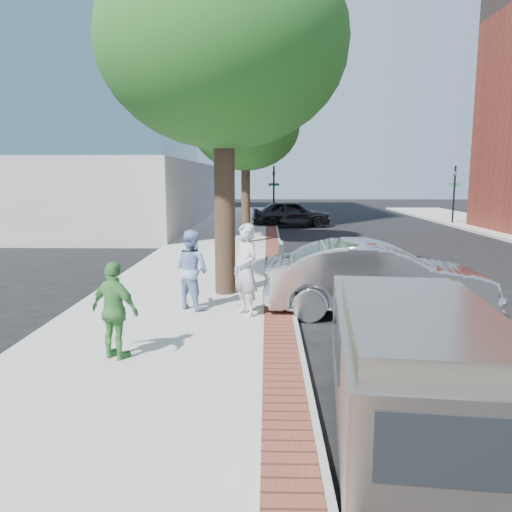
{
  "coord_description": "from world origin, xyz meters",
  "views": [
    {
      "loc": [
        0.45,
        -10.56,
        3.08
      ],
      "look_at": [
        0.2,
        1.28,
        1.2
      ],
      "focal_mm": 35.0,
      "sensor_mm": 36.0,
      "label": 1
    }
  ],
  "objects_px": {
    "parking_meter": "(281,259)",
    "sedan_silver": "(376,278)",
    "person_officer": "(191,269)",
    "person_green": "(115,311)",
    "bg_car": "(291,214)",
    "van": "(412,362)",
    "person_gray": "(246,270)"
  },
  "relations": [
    {
      "from": "parking_meter",
      "to": "person_green",
      "type": "bearing_deg",
      "value": -127.26
    },
    {
      "from": "van",
      "to": "parking_meter",
      "type": "bearing_deg",
      "value": 109.71
    },
    {
      "from": "van",
      "to": "person_officer",
      "type": "bearing_deg",
      "value": 129.07
    },
    {
      "from": "parking_meter",
      "to": "person_gray",
      "type": "xyz_separation_m",
      "value": [
        -0.78,
        -1.06,
        -0.07
      ]
    },
    {
      "from": "person_officer",
      "to": "bg_car",
      "type": "distance_m",
      "value": 20.49
    },
    {
      "from": "parking_meter",
      "to": "person_officer",
      "type": "relative_size",
      "value": 0.83
    },
    {
      "from": "sedan_silver",
      "to": "bg_car",
      "type": "distance_m",
      "value": 20.12
    },
    {
      "from": "person_gray",
      "to": "bg_car",
      "type": "xyz_separation_m",
      "value": [
        1.96,
        20.8,
        -0.31
      ]
    },
    {
      "from": "parking_meter",
      "to": "person_officer",
      "type": "bearing_deg",
      "value": -166.29
    },
    {
      "from": "parking_meter",
      "to": "sedan_silver",
      "type": "xyz_separation_m",
      "value": [
        2.13,
        -0.35,
        -0.38
      ]
    },
    {
      "from": "bg_car",
      "to": "person_green",
      "type": "bearing_deg",
      "value": 164.63
    },
    {
      "from": "sedan_silver",
      "to": "van",
      "type": "height_order",
      "value": "van"
    },
    {
      "from": "bg_car",
      "to": "van",
      "type": "relative_size",
      "value": 1.03
    },
    {
      "from": "person_officer",
      "to": "person_green",
      "type": "relative_size",
      "value": 1.11
    },
    {
      "from": "person_officer",
      "to": "person_green",
      "type": "bearing_deg",
      "value": 111.83
    },
    {
      "from": "parking_meter",
      "to": "person_green",
      "type": "distance_m",
      "value": 4.6
    },
    {
      "from": "person_green",
      "to": "sedan_silver",
      "type": "height_order",
      "value": "person_green"
    },
    {
      "from": "person_officer",
      "to": "bg_car",
      "type": "height_order",
      "value": "person_officer"
    },
    {
      "from": "sedan_silver",
      "to": "bg_car",
      "type": "bearing_deg",
      "value": 5.52
    },
    {
      "from": "person_officer",
      "to": "parking_meter",
      "type": "bearing_deg",
      "value": -130.89
    },
    {
      "from": "person_gray",
      "to": "sedan_silver",
      "type": "relative_size",
      "value": 0.39
    },
    {
      "from": "parking_meter",
      "to": "person_green",
      "type": "relative_size",
      "value": 0.92
    },
    {
      "from": "sedan_silver",
      "to": "person_green",
      "type": "bearing_deg",
      "value": 126.72
    },
    {
      "from": "person_officer",
      "to": "van",
      "type": "bearing_deg",
      "value": 158.27
    },
    {
      "from": "person_green",
      "to": "parking_meter",
      "type": "bearing_deg",
      "value": -100.38
    },
    {
      "from": "bg_car",
      "to": "person_gray",
      "type": "bearing_deg",
      "value": 168.85
    },
    {
      "from": "person_green",
      "to": "sedan_silver",
      "type": "bearing_deg",
      "value": -119.21
    },
    {
      "from": "person_gray",
      "to": "person_green",
      "type": "xyz_separation_m",
      "value": [
        -2.0,
        -2.6,
        -0.18
      ]
    },
    {
      "from": "person_green",
      "to": "bg_car",
      "type": "distance_m",
      "value": 23.73
    },
    {
      "from": "parking_meter",
      "to": "sedan_silver",
      "type": "relative_size",
      "value": 0.29
    },
    {
      "from": "parking_meter",
      "to": "van",
      "type": "bearing_deg",
      "value": -76.49
    },
    {
      "from": "parking_meter",
      "to": "sedan_silver",
      "type": "bearing_deg",
      "value": -9.37
    }
  ]
}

